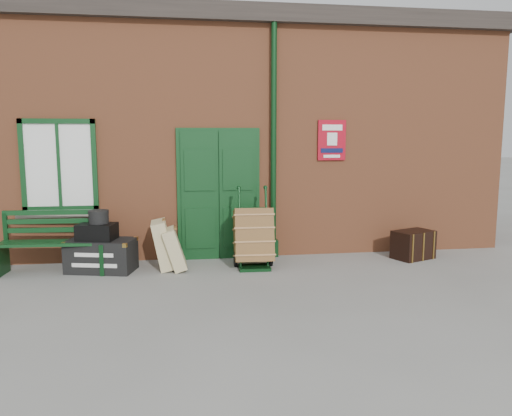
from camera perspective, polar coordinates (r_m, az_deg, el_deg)
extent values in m
plane|color=gray|center=(7.44, -1.00, -8.34)|extent=(80.00, 80.00, 0.00)
cube|color=#A75A36|center=(10.61, -3.55, 7.54)|extent=(10.00, 4.00, 4.00)
cube|color=#38302B|center=(10.81, -3.66, 19.01)|extent=(10.30, 4.30, 0.30)
cube|color=#0F3717|center=(8.61, -4.29, 1.39)|extent=(1.42, 0.12, 2.32)
cube|color=white|center=(8.76, -21.60, 4.56)|extent=(1.20, 0.08, 1.50)
cylinder|color=black|center=(8.64, 2.02, 7.41)|extent=(0.10, 0.10, 4.00)
cube|color=#A50B1C|center=(8.94, 8.65, 7.67)|extent=(0.50, 0.03, 0.70)
cube|color=#0F3717|center=(8.33, -22.23, -3.71)|extent=(1.64, 0.52, 0.04)
cube|color=#0F3717|center=(8.50, -21.88, -1.40)|extent=(1.62, 0.13, 0.43)
cube|color=black|center=(8.64, -27.09, -5.25)|extent=(0.09, 0.49, 0.49)
cube|color=black|center=(8.19, -16.91, -5.39)|extent=(0.09, 0.49, 0.49)
cube|color=black|center=(8.27, -17.26, -5.19)|extent=(1.12, 0.79, 0.51)
cube|color=black|center=(8.20, -17.71, -2.59)|extent=(0.64, 0.53, 0.26)
cylinder|color=black|center=(8.19, -17.54, -0.97)|extent=(0.37, 0.37, 0.20)
cube|color=tan|center=(8.14, -10.58, -4.13)|extent=(0.38, 0.56, 0.80)
cube|color=tan|center=(8.05, -9.31, -4.64)|extent=(0.40, 0.51, 0.69)
cube|color=black|center=(8.07, -0.17, -6.83)|extent=(0.51, 0.38, 0.05)
cylinder|color=black|center=(8.09, -1.86, -2.26)|extent=(0.05, 0.35, 1.27)
cylinder|color=black|center=(8.13, 1.24, -2.20)|extent=(0.05, 0.35, 1.27)
cylinder|color=black|center=(8.21, -2.34, -5.89)|extent=(0.06, 0.24, 0.24)
cylinder|color=black|center=(8.27, 1.69, -5.78)|extent=(0.06, 0.24, 0.24)
cube|color=brown|center=(8.11, -0.29, -3.16)|extent=(0.65, 0.70, 0.94)
cube|color=black|center=(9.14, 17.52, -4.01)|extent=(0.80, 0.67, 0.49)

